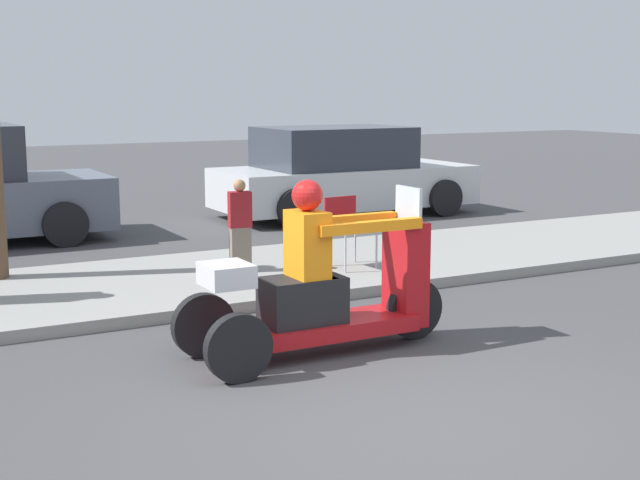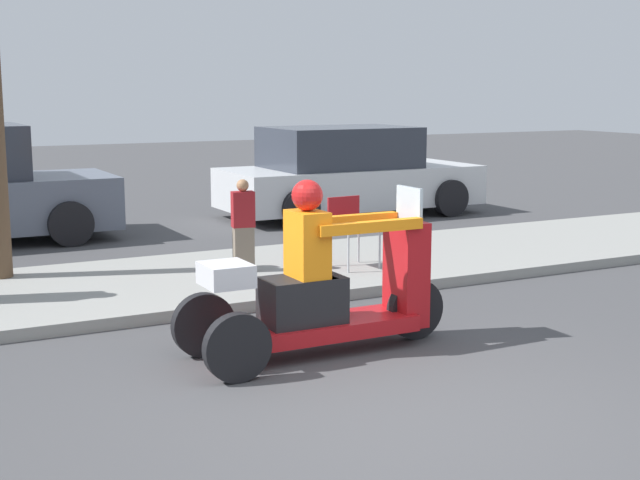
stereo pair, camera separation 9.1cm
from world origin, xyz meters
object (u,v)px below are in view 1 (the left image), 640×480
Objects in this scene: motorcycle_trike at (323,293)px; spectator_near_curb at (240,227)px; parked_car_lot_left at (341,174)px; folding_chair_set_back at (346,224)px.

spectator_near_curb is (0.49, 2.90, 0.11)m from motorcycle_trike.
parked_car_lot_left reaches higher than spectator_near_curb.
folding_chair_set_back is at bearing 56.50° from motorcycle_trike.
motorcycle_trike is 0.54× the size of parked_car_lot_left.
parked_car_lot_left is (3.68, 4.13, 0.09)m from spectator_near_curb.
parked_car_lot_left is at bearing 59.30° from motorcycle_trike.
motorcycle_trike is 2.94m from spectator_near_curb.
motorcycle_trike is 8.17m from parked_car_lot_left.
motorcycle_trike is 3.13m from folding_chair_set_back.
spectator_near_curb is at bearing 80.31° from motorcycle_trike.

